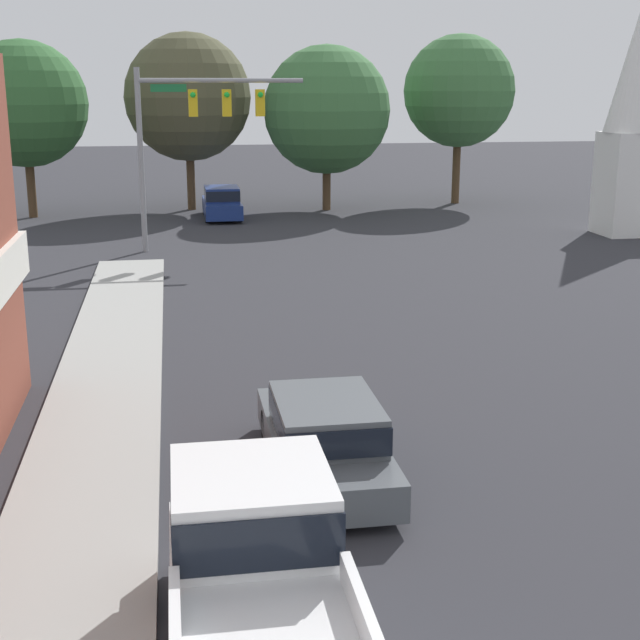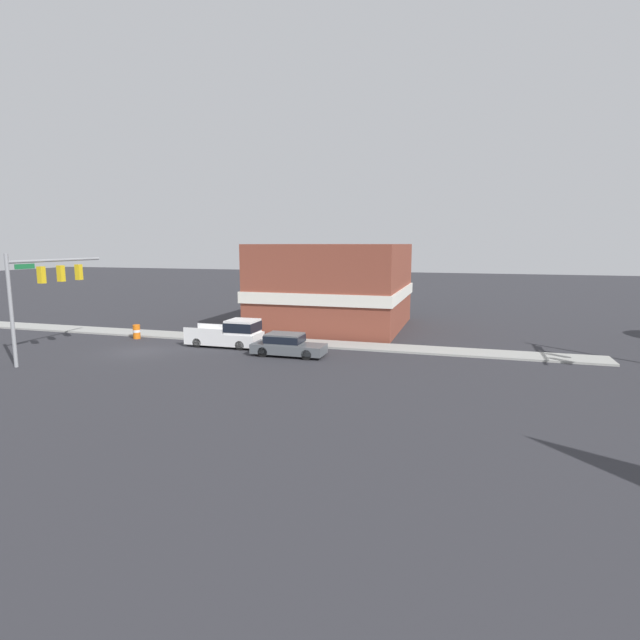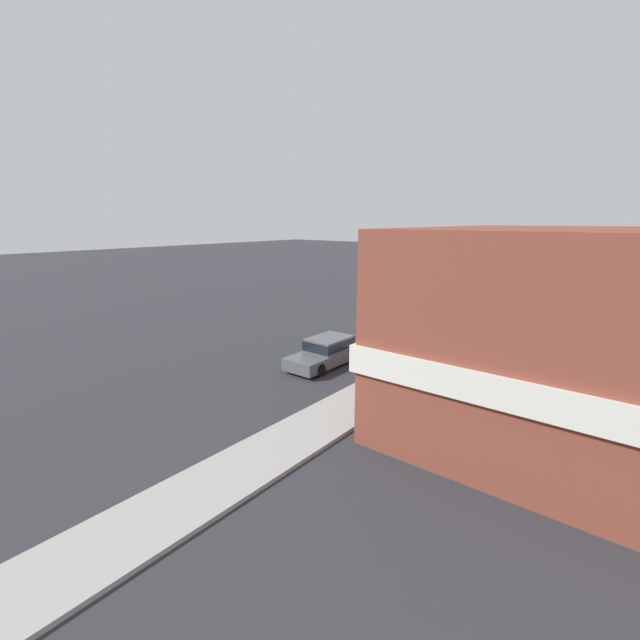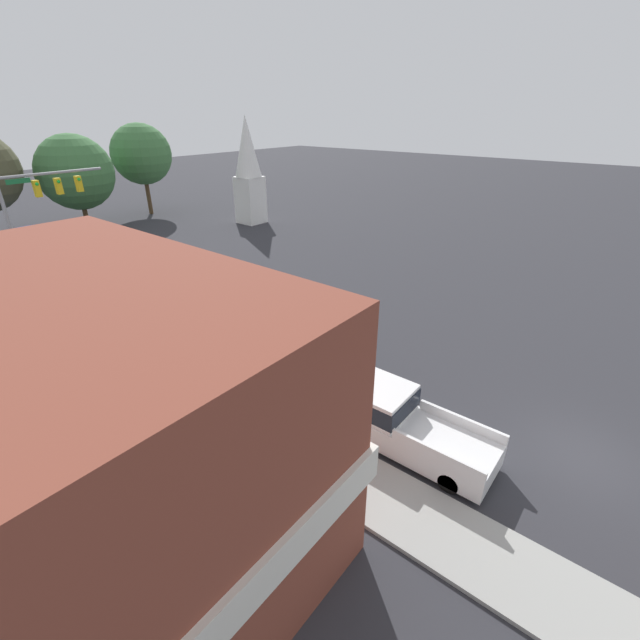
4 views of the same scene
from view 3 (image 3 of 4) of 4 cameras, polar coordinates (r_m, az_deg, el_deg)
name	(u,v)px [view 3 (image 3 of 4)]	position (r m, az deg, el deg)	size (l,w,h in m)	color
ground_plane	(393,325)	(31.70, 9.76, -0.61)	(200.00, 200.00, 0.00)	#2D2D33
sidewalk_curb	(471,337)	(29.44, 19.48, -2.11)	(2.40, 60.00, 0.14)	#9E9E99
near_signal_assembly	(388,252)	(36.20, 9.01, 9.00)	(7.55, 0.49, 6.68)	gray
car_lead	(327,351)	(22.50, 0.97, -4.12)	(1.83, 4.78, 1.46)	black
pickup_truck_parked	(399,334)	(25.49, 10.47, -1.80)	(2.06, 5.31, 1.96)	black
construction_barrel	(462,317)	(32.76, 18.43, 0.33)	(0.55, 0.55, 1.08)	orange
corner_brick_building	(612,339)	(17.52, 34.37, -2.11)	(13.14, 12.15, 7.19)	brown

